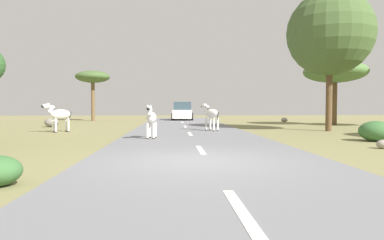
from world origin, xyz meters
The scene contains 14 objects.
ground_plane centered at (0.00, 0.00, 0.00)m, with size 90.00×90.00×0.00m, color olive.
road centered at (0.26, 0.00, 0.03)m, with size 6.00×64.00×0.05m, color slate.
lane_markings centered at (0.26, -1.00, 0.05)m, with size 0.16×56.00×0.01m.
zebra_0 centered at (-1.41, 5.72, 0.87)m, with size 0.46×1.46×1.38m.
zebra_1 centered at (1.50, 10.12, 0.94)m, with size 0.99×1.44×1.49m.
zebra_2 centered at (-6.45, 10.14, 0.92)m, with size 1.30×1.31×1.54m.
car_0 centered at (0.47, 25.36, 0.85)m, with size 2.22×4.44×1.74m.
tree_0 centered at (11.15, 16.11, 3.82)m, with size 4.45×4.45×4.63m.
tree_1 centered at (-7.92, 24.42, 4.03)m, with size 3.14×3.14×4.66m.
tree_2 centered at (7.94, 10.14, 5.28)m, with size 4.59×4.59×7.58m.
bush_1 centered at (7.25, 4.62, 0.39)m, with size 1.31×1.17×0.78m, color #386633.
rock_0 centered at (9.18, 21.26, 0.20)m, with size 0.60×0.43×0.39m, color #A89E8C.
rock_1 centered at (-8.46, 14.91, 0.30)m, with size 0.90×0.85×0.59m, color gray.
rock_3 centered at (6.10, 2.34, 0.14)m, with size 0.46×0.38×0.29m, color gray.
Camera 1 is at (-0.58, -8.14, 1.32)m, focal length 32.27 mm.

